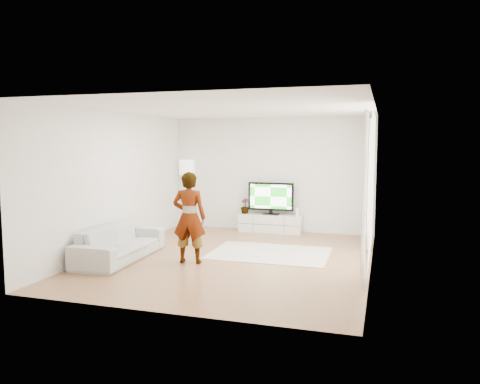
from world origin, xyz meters
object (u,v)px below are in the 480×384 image
(floor_lamp, at_px, (187,170))
(television, at_px, (271,197))
(rug, at_px, (270,253))
(sofa, at_px, (120,242))
(media_console, at_px, (270,223))
(player, at_px, (189,217))

(floor_lamp, bearing_deg, television, 2.43)
(rug, distance_m, sofa, 2.90)
(media_console, distance_m, television, 0.64)
(television, xyz_separation_m, sofa, (-2.08, -3.48, -0.54))
(media_console, height_order, player, player)
(floor_lamp, bearing_deg, media_console, 1.70)
(sofa, bearing_deg, media_console, -33.50)
(media_console, distance_m, rug, 2.25)
(media_console, relative_size, television, 1.36)
(media_console, xyz_separation_m, player, (-0.71, -3.34, 0.63))
(rug, xyz_separation_m, player, (-1.22, -1.16, 0.84))
(television, bearing_deg, rug, -77.00)
(television, relative_size, floor_lamp, 0.64)
(player, height_order, sofa, player)
(television, bearing_deg, sofa, -120.80)
(sofa, bearing_deg, floor_lamp, -0.69)
(player, height_order, floor_lamp, floor_lamp)
(player, bearing_deg, media_console, -110.01)
(media_console, distance_m, sofa, 4.03)
(television, height_order, sofa, television)
(television, height_order, player, player)
(player, bearing_deg, floor_lamp, -73.82)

